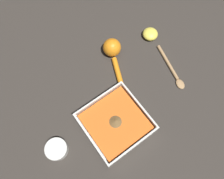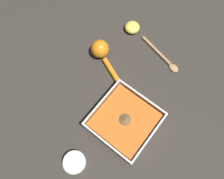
{
  "view_description": "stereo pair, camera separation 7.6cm",
  "coord_description": "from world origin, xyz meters",
  "px_view_note": "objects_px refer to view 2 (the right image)",
  "views": [
    {
      "loc": [
        0.07,
        0.13,
        0.73
      ],
      "look_at": [
        -0.1,
        -0.09,
        0.02
      ],
      "focal_mm": 35.0,
      "sensor_mm": 36.0,
      "label": 1
    },
    {
      "loc": [
        0.12,
        0.08,
        0.73
      ],
      "look_at": [
        -0.1,
        -0.09,
        0.02
      ],
      "focal_mm": 35.0,
      "sensor_mm": 36.0,
      "label": 2
    }
  ],
  "objects_px": {
    "lemon_squeezer": "(102,52)",
    "square_dish": "(125,121)",
    "lemon_half": "(132,27)",
    "wooden_spoon": "(162,56)",
    "spice_bowl": "(75,162)"
  },
  "relations": [
    {
      "from": "lemon_squeezer",
      "to": "square_dish",
      "type": "bearing_deg",
      "value": 168.49
    },
    {
      "from": "lemon_half",
      "to": "square_dish",
      "type": "bearing_deg",
      "value": 32.45
    },
    {
      "from": "lemon_squeezer",
      "to": "lemon_half",
      "type": "distance_m",
      "value": 0.17
    },
    {
      "from": "lemon_squeezer",
      "to": "wooden_spoon",
      "type": "bearing_deg",
      "value": -119.9
    },
    {
      "from": "lemon_half",
      "to": "wooden_spoon",
      "type": "xyz_separation_m",
      "value": [
        0.03,
        0.16,
        -0.01
      ]
    },
    {
      "from": "square_dish",
      "to": "spice_bowl",
      "type": "bearing_deg",
      "value": -11.96
    },
    {
      "from": "lemon_half",
      "to": "wooden_spoon",
      "type": "bearing_deg",
      "value": 79.65
    },
    {
      "from": "spice_bowl",
      "to": "lemon_half",
      "type": "distance_m",
      "value": 0.55
    },
    {
      "from": "lemon_squeezer",
      "to": "lemon_half",
      "type": "bearing_deg",
      "value": -73.62
    },
    {
      "from": "lemon_squeezer",
      "to": "lemon_half",
      "type": "xyz_separation_m",
      "value": [
        -0.17,
        0.02,
        -0.01
      ]
    },
    {
      "from": "lemon_half",
      "to": "wooden_spoon",
      "type": "relative_size",
      "value": 0.31
    },
    {
      "from": "square_dish",
      "to": "spice_bowl",
      "type": "distance_m",
      "value": 0.21
    },
    {
      "from": "lemon_squeezer",
      "to": "wooden_spoon",
      "type": "relative_size",
      "value": 0.93
    },
    {
      "from": "spice_bowl",
      "to": "lemon_squeezer",
      "type": "relative_size",
      "value": 0.4
    },
    {
      "from": "spice_bowl",
      "to": "wooden_spoon",
      "type": "bearing_deg",
      "value": 179.78
    }
  ]
}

